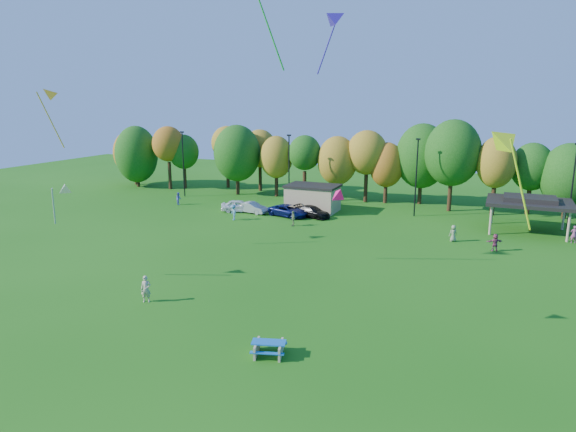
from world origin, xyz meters
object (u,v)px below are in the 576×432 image
at_px(car_c, 288,211).
at_px(car_d, 312,212).
at_px(kite_flyer, 146,289).
at_px(picnic_table, 269,347).
at_px(car_b, 252,208).
at_px(car_a, 239,206).

bearing_deg(car_c, car_d, -57.93).
bearing_deg(kite_flyer, car_c, 66.91).
distance_m(picnic_table, car_b, 35.32).
distance_m(car_a, car_b, 1.74).
xyz_separation_m(car_a, car_c, (6.48, 0.03, -0.06)).
height_order(car_a, car_b, car_a).
xyz_separation_m(kite_flyer, car_a, (-7.66, 27.58, -0.18)).
relative_size(kite_flyer, car_c, 0.38).
bearing_deg(car_b, car_a, 99.91).
distance_m(car_b, car_d, 7.49).
bearing_deg(picnic_table, car_c, 94.99).
bearing_deg(car_a, car_d, -102.12).
bearing_deg(car_a, car_b, -106.05).
relative_size(picnic_table, kite_flyer, 1.18).
bearing_deg(car_d, car_c, 123.02).
distance_m(kite_flyer, car_c, 27.64).
bearing_deg(car_c, car_a, 107.05).
xyz_separation_m(car_b, car_d, (7.46, 0.75, -0.00)).
xyz_separation_m(car_a, car_b, (1.73, 0.03, -0.08)).
bearing_deg(picnic_table, car_d, 90.16).
relative_size(car_b, car_c, 0.82).
bearing_deg(picnic_table, kite_flyer, 146.01).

